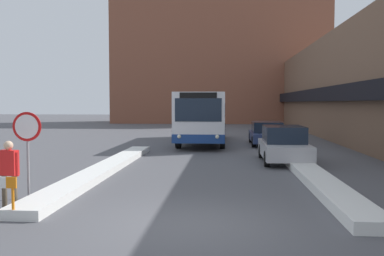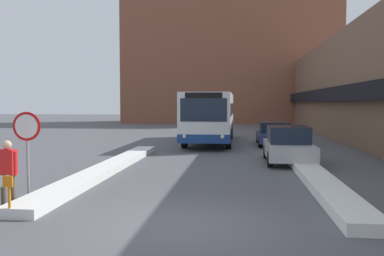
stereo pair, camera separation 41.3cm
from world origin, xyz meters
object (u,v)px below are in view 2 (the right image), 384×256
parked_car_middle (274,133)px  pedestrian (8,167)px  city_bus (210,116)px  stop_sign (27,136)px  parked_car_front (288,145)px

parked_car_middle → pedestrian: (-7.53, -15.97, 0.27)m
city_bus → stop_sign: 16.22m
city_bus → pedestrian: (-3.73, -16.84, -0.70)m
city_bus → parked_car_middle: size_ratio=2.27×
parked_car_front → parked_car_middle: size_ratio=0.92×
city_bus → parked_car_middle: bearing=-12.9°
pedestrian → parked_car_front: bearing=58.4°
stop_sign → parked_car_middle: bearing=63.1°
city_bus → stop_sign: city_bus is taller
city_bus → stop_sign: bearing=-103.4°
parked_car_middle → parked_car_front: bearing=-90.0°
parked_car_front → parked_car_middle: parked_car_front is taller
parked_car_middle → stop_sign: stop_sign is taller
parked_car_front → city_bus: bearing=114.6°
parked_car_middle → stop_sign: bearing=-116.9°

